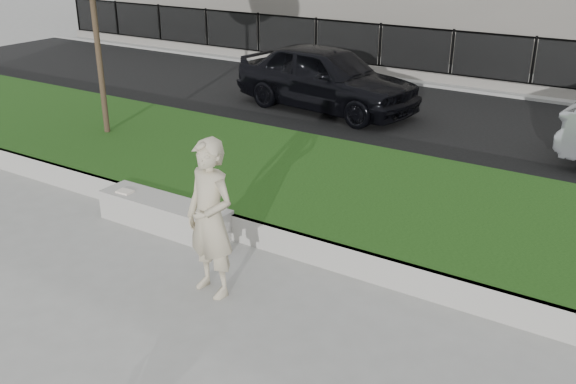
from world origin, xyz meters
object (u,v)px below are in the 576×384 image
Objects in this scene: stone_bench at (165,214)px; car_dark at (326,77)px; man at (210,219)px; book at (125,192)px.

stone_bench is 0.47× the size of car_dark.
stone_bench is 2.19m from man.
stone_bench is 0.76m from book.
stone_bench is at bearing 159.23° from man.
man is (1.77, -1.04, 0.77)m from stone_bench.
stone_bench is 1.11× the size of man.
book is (-2.48, 0.95, -0.53)m from man.
book is at bearing -168.23° from car_dark.
man is 2.71m from book.
man reaches higher than car_dark.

